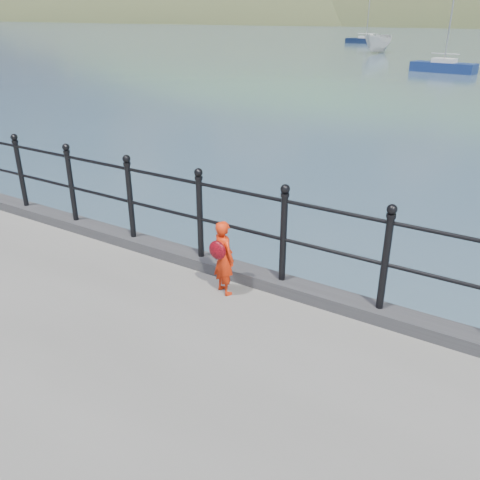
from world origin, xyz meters
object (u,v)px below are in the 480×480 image
Objects in this scene: sailboat_port at (443,68)px; sailboat_left at (366,41)px; child at (223,257)px; launch_white at (378,43)px; railing at (240,217)px.

sailboat_left reaches higher than sailboat_port.
launch_white is (-15.52, 52.82, -0.45)m from child.
child is at bearing -69.83° from launch_white.
railing is 54.65m from launch_white.
sailboat_port reaches higher than child.
railing reaches higher than child.
launch_white is 19.01m from sailboat_left.
sailboat_left reaches higher than launch_white.
railing is 36.91m from sailboat_port.
launch_white is at bearing -50.11° from child.
railing reaches higher than launch_white.
railing is 3.43× the size of launch_white.
sailboat_left is (-22.94, 69.88, -1.48)m from railing.
sailboat_port reaches higher than railing.
launch_white is at bearing 106.46° from railing.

